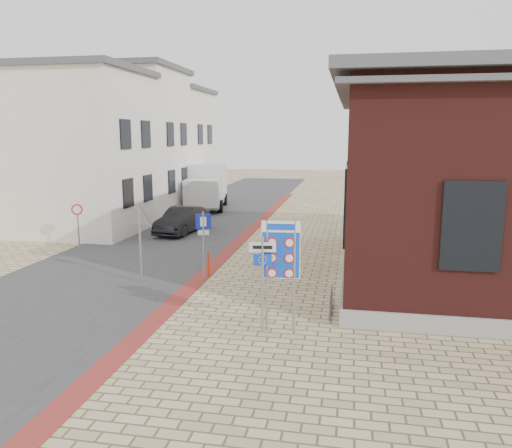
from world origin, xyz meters
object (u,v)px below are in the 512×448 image
Objects in this scene: box_truck at (207,186)px; border_sign at (281,252)px; sedan at (182,220)px; essen_sign at (263,269)px; bollard at (208,264)px; parking_sign at (203,234)px.

box_truck is 2.11× the size of border_sign.
sedan is 13.80m from border_sign.
essen_sign is at bearing -79.26° from box_truck.
bollard is at bearing 113.97° from essen_sign.
bollard is at bearing 73.70° from parking_sign.
box_truck reaches higher than essen_sign.
border_sign is at bearing -53.70° from sedan.
border_sign is (7.96, -20.44, 0.51)m from box_truck.
parking_sign reaches higher than sedan.
bollard is at bearing 120.30° from border_sign.
box_truck reaches higher than border_sign.
bollard is (3.54, -7.44, -0.22)m from sedan.
border_sign is at bearing -78.03° from box_truck.
box_truck is at bearing 89.75° from parking_sign.
border_sign is 5.77m from bollard.
bollard is (0.00, 0.50, -1.18)m from parking_sign.
parking_sign is at bearing 123.55° from border_sign.
border_sign reaches higher than sedan.
parking_sign is (3.54, -7.94, 0.97)m from sedan.
essen_sign is (7.53, -20.64, 0.10)m from box_truck.
sedan is at bearing 97.73° from parking_sign.
essen_sign is (6.34, -12.14, 1.00)m from sedan.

